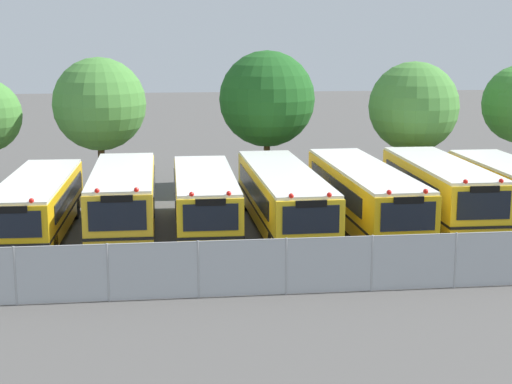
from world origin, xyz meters
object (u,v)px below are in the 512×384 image
Objects in this scene: school_bus_1 at (123,199)px; tree_2 at (267,99)px; tree_1 at (99,106)px; traffic_cone at (159,284)px; school_bus_0 at (38,204)px; school_bus_3 at (283,197)px; school_bus_2 at (205,200)px; school_bus_5 at (440,190)px; school_bus_4 at (364,195)px; tree_3 at (413,107)px.

tree_2 reaches higher than school_bus_1.
tree_1 is at bearing -175.74° from tree_2.
tree_2 is (8.48, 0.63, 0.18)m from tree_1.
school_bus_0 is at bearing 122.57° from traffic_cone.
school_bus_0 is 1.37× the size of tree_2.
school_bus_1 is 0.82× the size of school_bus_3.
school_bus_3 is at bearing -178.12° from school_bus_2.
school_bus_2 is 0.97× the size of school_bus_5.
school_bus_3 is (9.86, 0.03, 0.06)m from school_bus_0.
school_bus_4 is 10.08m from tree_2.
school_bus_2 is 0.84× the size of school_bus_4.
school_bus_4 is 1.65× the size of tree_1.
school_bus_5 is at bearing -54.49° from tree_2.
tree_3 is at bearing -155.17° from school_bus_0.
school_bus_5 reaches higher than school_bus_0.
traffic_cone is (-13.01, -15.18, -4.03)m from tree_3.
tree_1 is (-7.96, 8.26, 3.11)m from school_bus_3.
traffic_cone is at bearing -130.60° from tree_3.
traffic_cone is at bearing 34.01° from school_bus_5.
school_bus_4 is (6.58, -0.15, 0.07)m from school_bus_2.
school_bus_4 is 1.16× the size of school_bus_5.
traffic_cone is (-5.09, -7.51, -1.13)m from school_bus_3.
tree_2 is (10.38, 8.92, 3.34)m from school_bus_0.
traffic_cone is (1.40, -7.44, -1.20)m from school_bus_1.
school_bus_5 is at bearing -174.57° from school_bus_4.
school_bus_0 is 3.37m from school_bus_1.
school_bus_2 is 1.32× the size of tree_2.
school_bus_3 is at bearing -4.83° from school_bus_4.
school_bus_5 is (6.75, 0.16, 0.08)m from school_bus_3.
school_bus_1 reaches higher than school_bus_0.
school_bus_1 is 1.31× the size of tree_2.
traffic_cone is at bearing 100.55° from school_bus_1.
school_bus_2 is 1.43× the size of tree_3.
school_bus_3 is (6.49, 0.06, -0.07)m from school_bus_1.
tree_2 reaches higher than school_bus_2.
tree_1 is (1.90, 8.29, 3.16)m from school_bus_0.
school_bus_2 reaches higher than traffic_cone.
tree_3 is (11.16, 7.75, 2.93)m from school_bus_2.
school_bus_2 is at bearing -2.32° from school_bus_4.
tree_2 is at bearing 170.71° from tree_3.
school_bus_0 is 0.86× the size of school_bus_3.
school_bus_5 is (3.40, 0.38, 0.04)m from school_bus_4.
tree_3 reaches higher than traffic_cone.
tree_1 is at bearing -46.97° from school_bus_3.
school_bus_1 is 8.98m from tree_1.
school_bus_4 is at bearing 178.95° from school_bus_1.
tree_1 reaches higher than school_bus_3.
school_bus_2 is 9.99m from school_bus_5.
school_bus_2 is at bearing -178.96° from school_bus_0.
school_bus_3 is 9.49m from tree_2.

